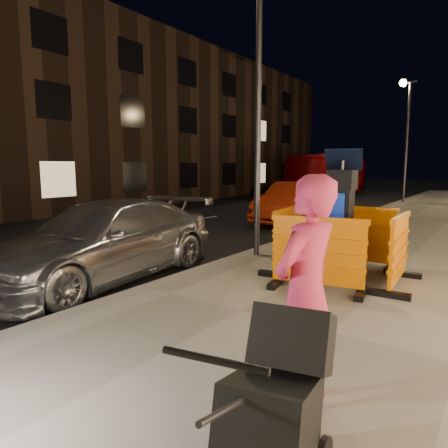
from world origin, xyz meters
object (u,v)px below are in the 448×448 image
Objects in this scene: car_silver at (106,278)px; car_red at (294,223)px; bus_doubledecker at (328,197)px; barrier_back at (356,236)px; barrier_kerbside at (288,238)px; parking_kiosk at (340,218)px; stroller at (273,405)px; barrier_front at (318,254)px; barrier_bldgside at (399,251)px; man at (306,293)px.

car_red reaches higher than car_silver.
car_red is at bearing -77.55° from bus_doubledecker.
barrier_back is 0.15× the size of bus_doubledecker.
parking_kiosk is at bearing -96.84° from barrier_kerbside.
barrier_kerbside is at bearing 103.47° from stroller.
barrier_front is at bearing -67.24° from car_red.
parking_kiosk is 1.05m from barrier_front.
barrier_front is at bearing 96.70° from stroller.
barrier_front is 0.15× the size of bus_doubledecker.
barrier_kerbside is 1.90m from barrier_bldgside.
barrier_bldgside is at bearing -96.84° from barrier_kerbside.
parking_kiosk reaches higher than barrier_front.
barrier_bldgside is at bearing -46.84° from barrier_back.
stroller is (0.27, -4.67, -0.05)m from barrier_bldgside.
barrier_kerbside is at bearing -143.86° from man.
barrier_back is at bearing 42.16° from barrier_bldgside.
barrier_front is at bearing -151.58° from man.
parking_kiosk reaches higher than car_silver.
barrier_back and barrier_kerbside have the same top height.
barrier_bldgside is at bearing -69.22° from bus_doubledecker.
barrier_bldgside reaches higher than stroller.
barrier_kerbside is (-0.95, -0.95, 0.00)m from barrier_back.
parking_kiosk is 20.27m from bus_doubledecker.
parking_kiosk is at bearing -156.32° from man.
man is (1.02, -3.77, -0.10)m from parking_kiosk.
barrier_front reaches higher than stroller.
parking_kiosk is 4.31m from car_silver.
barrier_front is at bearing -141.84° from barrier_kerbside.
barrier_front is 1.34m from barrier_kerbside.
parking_kiosk reaches higher than barrier_kerbside.
stroller is at bearing -81.69° from barrier_front.
car_red is 4.28× the size of stroller.
man is at bearing 91.08° from stroller.
barrier_kerbside is 0.33× the size of car_red.
barrier_front is 8.45m from car_red.
parking_kiosk is 1.40× the size of barrier_kerbside.
parking_kiosk reaches higher than barrier_back.
barrier_front is 3.02m from man.
barrier_bldgside is 4.68m from stroller.
man is at bearing -24.94° from car_silver.
car_silver is at bearing -82.85° from bus_doubledecker.
barrier_kerbside is (-0.95, 0.00, -0.45)m from parking_kiosk.
bus_doubledecker reaches higher than barrier_front.
barrier_bldgside is 1.41× the size of stroller.
man is (0.07, -3.77, 0.35)m from barrier_bldgside.
barrier_back is at bearing 85.16° from parking_kiosk.
stroller is at bearing -72.89° from bus_doubledecker.
barrier_kerbside is at bearing 175.16° from parking_kiosk.
man is at bearing -79.66° from barrier_back.
barrier_bldgside is (1.90, 0.00, 0.00)m from barrier_kerbside.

